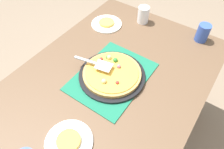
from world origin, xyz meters
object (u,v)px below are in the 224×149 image
object	(u,v)px
plate_near_left	(107,24)
pizza_server	(96,64)
served_slice_left	(107,22)
pizza	(112,73)
served_slice_right	(69,141)
cup_far	(203,33)
pizza_pan	(112,75)
plate_far_right	(69,142)
cup_corner	(143,15)

from	to	relation	value
plate_near_left	pizza_server	distance (m)	0.47
served_slice_left	pizza_server	bearing A→B (deg)	28.45
served_slice_left	pizza_server	world-z (taller)	pizza_server
pizza	served_slice_right	bearing A→B (deg)	8.31
cup_far	pizza_server	bearing A→B (deg)	-32.56
served_slice_left	cup_far	world-z (taller)	cup_far
served_slice_left	pizza	bearing A→B (deg)	39.17
pizza_pan	cup_far	bearing A→B (deg)	153.37
pizza_pan	plate_far_right	distance (m)	0.44
plate_far_right	served_slice_left	world-z (taller)	served_slice_left
pizza	cup_far	size ratio (longest dim) A/B	2.75
plate_far_right	pizza_server	bearing A→B (deg)	-159.13
pizza	cup_corner	size ratio (longest dim) A/B	2.75
plate_near_left	cup_far	world-z (taller)	cup_far
plate_near_left	served_slice_left	distance (m)	0.01
plate_far_right	cup_corner	distance (m)	1.01
plate_far_right	cup_far	xyz separation A→B (m)	(-1.04, 0.24, 0.06)
served_slice_left	cup_far	xyz separation A→B (m)	(-0.22, 0.62, 0.04)
pizza	plate_far_right	bearing A→B (deg)	8.31
pizza_pan	served_slice_right	world-z (taller)	served_slice_right
pizza	cup_far	bearing A→B (deg)	153.17
plate_far_right	cup_far	distance (m)	1.07
plate_near_left	cup_corner	world-z (taller)	cup_corner
pizza	plate_near_left	size ratio (longest dim) A/B	1.50
plate_far_right	cup_corner	bearing A→B (deg)	-169.84
served_slice_left	pizza_server	distance (m)	0.46
pizza	served_slice_right	distance (m)	0.44
pizza	served_slice_left	xyz separation A→B (m)	(-0.38, -0.31, -0.02)
served_slice_left	served_slice_right	size ratio (longest dim) A/B	1.00
pizza_pan	pizza_server	world-z (taller)	pizza_server
plate_far_right	served_slice_left	size ratio (longest dim) A/B	2.00
pizza_server	cup_far	bearing A→B (deg)	147.44
cup_far	pizza_server	size ratio (longest dim) A/B	0.51
served_slice_left	pizza_pan	bearing A→B (deg)	39.28
pizza_server	plate_far_right	bearing A→B (deg)	20.87
pizza_pan	pizza	size ratio (longest dim) A/B	1.15
plate_far_right	pizza_server	world-z (taller)	pizza_server
served_slice_left	cup_far	size ratio (longest dim) A/B	0.92
pizza	cup_corner	distance (m)	0.58
pizza_pan	served_slice_right	xyz separation A→B (m)	(0.43, 0.06, 0.01)
pizza_pan	served_slice_left	bearing A→B (deg)	-140.72
pizza	cup_far	xyz separation A→B (m)	(-0.61, 0.31, 0.03)
plate_near_left	cup_far	xyz separation A→B (m)	(-0.22, 0.62, 0.06)
pizza	pizza_server	world-z (taller)	pizza_server
plate_far_right	served_slice_left	distance (m)	0.90
pizza	cup_corner	world-z (taller)	cup_corner
plate_near_left	served_slice_left	bearing A→B (deg)	0.00
cup_corner	pizza_server	world-z (taller)	cup_corner
pizza_pan	cup_corner	bearing A→B (deg)	-168.26
pizza_pan	cup_far	world-z (taller)	cup_far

